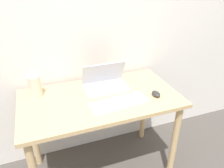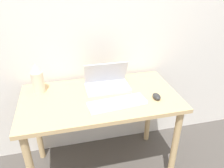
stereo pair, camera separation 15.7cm
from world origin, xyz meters
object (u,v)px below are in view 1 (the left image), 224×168
(laptop, at_px, (105,82))
(vase, at_px, (34,82))
(keyboard, at_px, (119,103))
(mouse, at_px, (156,94))

(laptop, distance_m, vase, 0.53)
(keyboard, relative_size, vase, 1.79)
(laptop, height_order, vase, vase)
(keyboard, distance_m, vase, 0.63)
(laptop, bearing_deg, keyboard, -86.05)
(laptop, height_order, mouse, laptop)
(keyboard, distance_m, mouse, 0.30)
(laptop, relative_size, vase, 1.45)
(mouse, height_order, vase, vase)
(keyboard, bearing_deg, laptop, 93.95)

